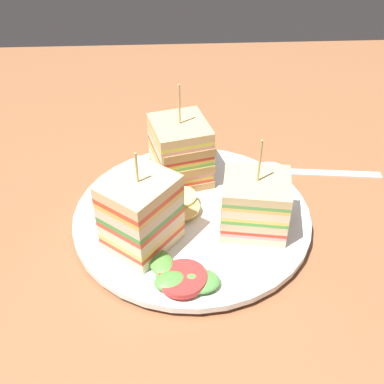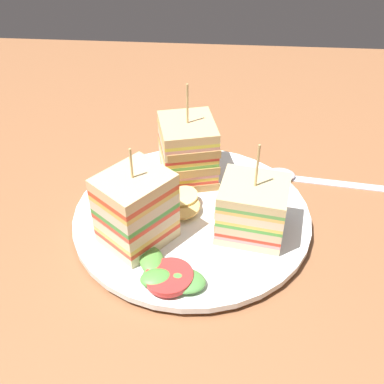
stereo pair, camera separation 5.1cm
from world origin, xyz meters
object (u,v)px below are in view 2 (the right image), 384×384
Objects in this scene: sandwich_wedge_0 at (136,209)px; chip_pile at (178,203)px; plate at (192,216)px; spoon at (299,177)px; sandwich_wedge_2 at (188,151)px; sandwich_wedge_1 at (252,209)px.

sandwich_wedge_0 reaches higher than chip_pile.
plate is 15.78cm from spoon.
plate is 8.13cm from sandwich_wedge_2.
sandwich_wedge_0 is at bearing -35.19° from sandwich_wedge_2.
sandwich_wedge_0 is 23.19cm from spoon.
sandwich_wedge_2 reaches higher than plate.
sandwich_wedge_1 is (2.46, 6.44, 3.63)cm from plate.
sandwich_wedge_0 reaches higher than sandwich_wedge_1.
spoon is (-13.40, 18.27, -4.97)cm from sandwich_wedge_0.
chip_pile is (6.17, -0.64, -3.01)cm from sandwich_wedge_2.
plate is at bearing 41.48° from spoon.
sandwich_wedge_2 reaches higher than spoon.
sandwich_wedge_1 is at bearing 69.07° from plate.
sandwich_wedge_0 is 7.03cm from chip_pile.
sandwich_wedge_0 is at bearing -35.57° from chip_pile.
sandwich_wedge_2 reaches higher than sandwich_wedge_0.
chip_pile is at bearing -11.20° from sandwich_wedge_1.
sandwich_wedge_2 is (-9.29, -7.46, 0.68)cm from sandwich_wedge_1.
spoon is (-8.98, 12.97, -0.43)cm from plate.
chip_pile is (-5.07, 3.63, -3.24)cm from sandwich_wedge_0.
sandwich_wedge_1 is at bearing 68.95° from chip_pile.
chip_pile is at bearing -111.49° from plate.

